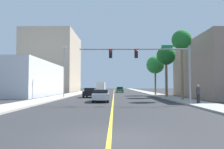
# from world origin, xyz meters

# --- Properties ---
(ground) EXTENTS (192.00, 192.00, 0.00)m
(ground) POSITION_xyz_m (0.00, 42.00, 0.00)
(ground) COLOR #2D2D30
(sidewalk_left) EXTENTS (3.08, 168.00, 0.15)m
(sidewalk_left) POSITION_xyz_m (-8.58, 42.00, 0.07)
(sidewalk_left) COLOR #B2ADA3
(sidewalk_left) RESTS_ON ground
(sidewalk_right) EXTENTS (3.08, 168.00, 0.15)m
(sidewalk_right) POSITION_xyz_m (8.58, 42.00, 0.07)
(sidewalk_right) COLOR #9E9B93
(sidewalk_right) RESTS_ON ground
(lane_marking_center) EXTENTS (0.16, 144.00, 0.01)m
(lane_marking_center) POSITION_xyz_m (0.00, 42.00, 0.00)
(lane_marking_center) COLOR yellow
(lane_marking_center) RESTS_ON ground
(building_left_near) EXTENTS (16.78, 21.35, 6.09)m
(building_left_near) POSITION_xyz_m (-19.85, 32.56, 3.05)
(building_left_near) COLOR silver
(building_left_near) RESTS_ON ground
(building_left_far) EXTENTS (14.02, 18.67, 17.41)m
(building_left_far) POSITION_xyz_m (-18.47, 58.14, 8.71)
(building_left_far) COLOR tan
(building_left_far) RESTS_ON ground
(traffic_signal_mast) EXTENTS (10.76, 0.36, 5.64)m
(traffic_signal_mast) POSITION_xyz_m (3.93, 13.55, 4.37)
(traffic_signal_mast) COLOR gray
(traffic_signal_mast) RESTS_ON sidewalk_right
(street_lamp) EXTENTS (0.56, 0.28, 7.78)m
(street_lamp) POSITION_xyz_m (-7.54, 25.73, 4.46)
(street_lamp) COLOR gray
(street_lamp) RESTS_ON sidewalk_left
(palm_near) EXTENTS (2.41, 2.41, 8.62)m
(palm_near) POSITION_xyz_m (8.51, 19.44, 7.39)
(palm_near) COLOR brown
(palm_near) RESTS_ON sidewalk_right
(palm_mid) EXTENTS (2.96, 2.96, 7.92)m
(palm_mid) POSITION_xyz_m (8.29, 26.76, 6.47)
(palm_mid) COLOR brown
(palm_mid) RESTS_ON sidewalk_right
(palm_far) EXTENTS (3.36, 3.36, 7.34)m
(palm_far) POSITION_xyz_m (7.93, 34.07, 5.77)
(palm_far) COLOR brown
(palm_far) RESTS_ON sidewalk_right
(car_silver) EXTENTS (1.97, 4.61, 1.40)m
(car_silver) POSITION_xyz_m (-1.40, 17.67, 0.75)
(car_silver) COLOR #BCBCC1
(car_silver) RESTS_ON ground
(car_black) EXTENTS (1.92, 4.37, 1.50)m
(car_black) POSITION_xyz_m (-3.64, 26.87, 0.78)
(car_black) COLOR black
(car_black) RESTS_ON ground
(car_green) EXTENTS (1.87, 4.22, 1.52)m
(car_green) POSITION_xyz_m (1.57, 50.74, 0.77)
(car_green) COLOR #196638
(car_green) RESTS_ON ground
(delivery_truck) EXTENTS (2.49, 8.67, 2.87)m
(delivery_truck) POSITION_xyz_m (-3.90, 57.94, 1.56)
(delivery_truck) COLOR silver
(delivery_truck) RESTS_ON ground
(pedestrian) EXTENTS (0.38, 0.38, 1.80)m
(pedestrian) POSITION_xyz_m (8.28, 13.69, 1.05)
(pedestrian) COLOR black
(pedestrian) RESTS_ON sidewalk_right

